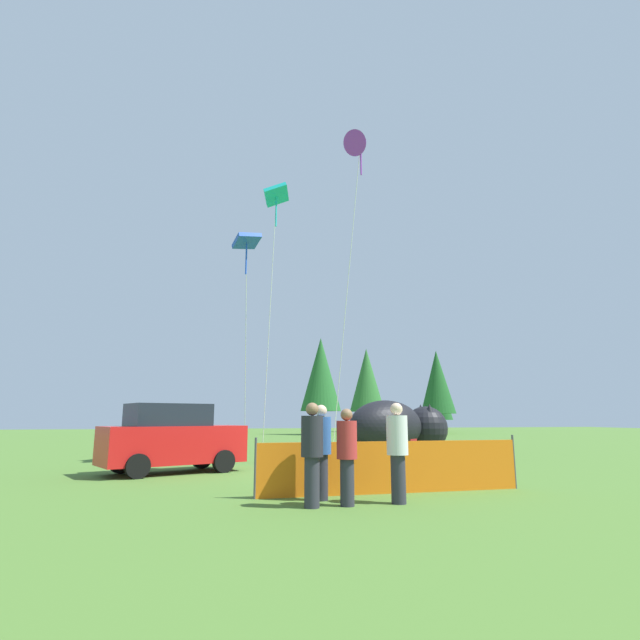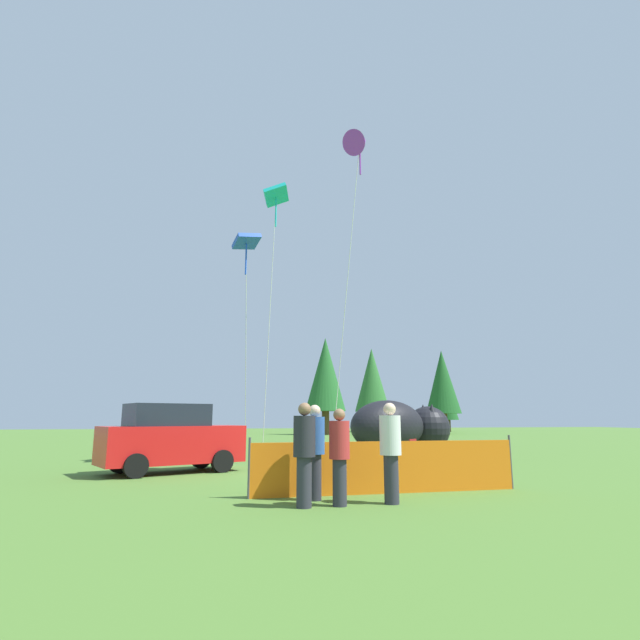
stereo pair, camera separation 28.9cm
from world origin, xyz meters
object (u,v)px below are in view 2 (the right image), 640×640
Objects in this scene: kite_blue_box at (247,246)px; kite_teal_diamond at (276,201)px; kite_purple_delta at (360,143)px; spectator_in_green_shirt at (391,448)px; parked_car at (171,438)px; folding_chair at (417,451)px; spectator_in_grey_shirt at (315,447)px; spectator_in_white_shirt at (339,452)px; spectator_in_yellow_shirt at (304,449)px; inflatable_cat at (399,428)px.

kite_teal_diamond is at bearing 1.35° from kite_blue_box.
kite_purple_delta is at bearing -27.85° from kite_blue_box.
parked_car is at bearing 125.89° from spectator_in_green_shirt.
folding_chair is 0.49× the size of spectator_in_grey_shirt.
spectator_in_green_shirt reaches higher than spectator_in_white_shirt.
kite_blue_box is (-5.50, 2.56, 7.43)m from folding_chair.
spectator_in_green_shirt is (4.62, -6.39, 0.04)m from parked_car.
spectator_in_yellow_shirt is 1.01× the size of spectator_in_grey_shirt.
folding_chair is at bearing -24.97° from kite_blue_box.
spectator_in_grey_shirt is at bearing -82.12° from kite_blue_box.
kite_teal_diamond reaches higher than kite_blue_box.
spectator_in_green_shirt is at bearing -102.28° from kite_purple_delta.
spectator_in_white_shirt is 0.17× the size of kite_teal_diamond.
parked_car is 6.55m from spectator_in_grey_shirt.
spectator_in_grey_shirt is at bearing 152.50° from spectator_in_green_shirt.
inflatable_cat is 11.27m from kite_blue_box.
inflatable_cat is at bearing 63.04° from spectator_in_yellow_shirt.
kite_purple_delta is (3.90, -2.06, 3.52)m from kite_blue_box.
folding_chair is 0.09× the size of kite_teal_diamond.
spectator_in_green_shirt is 12.50m from kite_teal_diamond.
spectator_in_white_shirt is at bearing -66.08° from spectator_in_grey_shirt.
kite_blue_box is 5.64m from kite_purple_delta.
spectator_in_grey_shirt is at bearing -115.32° from kite_purple_delta.
inflatable_cat reaches higher than spectator_in_yellow_shirt.
kite_purple_delta is (3.14, 6.69, 10.46)m from spectator_in_yellow_shirt.
inflatable_cat is at bearing 11.16° from parked_car.
parked_car is at bearing 114.34° from spectator_in_yellow_shirt.
spectator_in_grey_shirt is (-4.39, -5.41, 0.48)m from folding_chair.
spectator_in_grey_shirt is at bearing 66.22° from spectator_in_yellow_shirt.
folding_chair is 0.11× the size of kite_blue_box.
inflatable_cat is 14.25m from spectator_in_grey_shirt.
kite_purple_delta is at bearing 69.69° from spectator_in_white_shirt.
spectator_in_white_shirt is at bearing -110.31° from kite_purple_delta.
parked_car is 7.68m from folding_chair.
parked_car reaches higher than spectator_in_green_shirt.
inflatable_cat reaches higher than spectator_in_green_shirt.
kite_purple_delta is (2.82, -2.09, 1.59)m from kite_teal_diamond.
inflatable_cat is at bearing 62.85° from spectator_in_grey_shirt.
spectator_in_grey_shirt is at bearing 113.92° from spectator_in_white_shirt.
spectator_in_yellow_shirt is at bearing -141.70° from inflatable_cat.
folding_chair is (7.66, -0.27, -0.45)m from parked_car.
parked_car is at bearing -144.48° from kite_teal_diamond.
spectator_in_white_shirt is at bearing -87.70° from kite_teal_diamond.
spectator_in_grey_shirt is (-1.36, 0.71, -0.02)m from spectator_in_green_shirt.
spectator_in_green_shirt is (-3.04, -6.12, 0.49)m from folding_chair.
parked_car is 0.42× the size of kite_teal_diamond.
kite_purple_delta is at bearing -150.29° from folding_chair.
kite_blue_box is at bearing -178.65° from kite_teal_diamond.
kite_blue_box is at bearing -157.91° from folding_chair.
spectator_in_white_shirt is 0.95× the size of spectator_in_grey_shirt.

